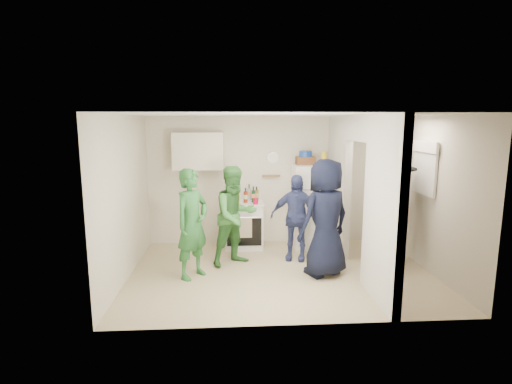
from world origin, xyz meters
The scene contains 35 objects.
floor centered at (0.00, 0.00, 0.00)m, with size 4.80×4.80×0.00m, color tan.
wall_back centered at (0.00, 1.70, 1.25)m, with size 4.80×4.80×0.00m, color silver.
wall_front centered at (0.00, -1.70, 1.25)m, with size 4.80×4.80×0.00m, color silver.
wall_left centered at (-2.40, 0.00, 1.25)m, with size 3.40×3.40×0.00m, color silver.
wall_right centered at (2.40, 0.00, 1.25)m, with size 3.40×3.40×0.00m, color silver.
ceiling centered at (0.00, 0.00, 2.50)m, with size 4.80×4.80×0.00m, color white.
partition_pier_back centered at (1.20, 1.10, 1.25)m, with size 0.12×1.20×2.50m, color silver.
partition_pier_front centered at (1.20, -1.10, 1.25)m, with size 0.12×1.20×2.50m, color silver.
partition_header centered at (1.20, 0.00, 2.30)m, with size 0.12×1.00×0.40m, color silver.
stove centered at (-0.55, 1.37, 0.44)m, with size 0.74×0.62×0.88m, color white.
upper_cabinet centered at (-1.40, 1.52, 1.85)m, with size 0.95×0.34×0.70m, color silver.
fridge centered at (0.72, 1.34, 0.80)m, with size 0.66×0.64×1.59m, color white.
wicker_basket centered at (0.62, 1.39, 1.67)m, with size 0.35×0.25×0.15m, color brown.
blue_bowl centered at (0.62, 1.39, 1.80)m, with size 0.24×0.24×0.11m, color navy.
yellow_cup_stack_top centered at (0.94, 1.24, 1.72)m, with size 0.09×0.09×0.25m, color yellow.
wall_clock centered at (0.05, 1.68, 1.70)m, with size 0.22×0.22×0.03m, color white.
spice_shelf centered at (0.00, 1.65, 1.35)m, with size 0.35×0.08×0.03m, color olive.
nook_window centered at (2.38, 0.20, 1.65)m, with size 0.03×0.70×0.80m, color black.
nook_window_frame centered at (2.36, 0.20, 1.65)m, with size 0.04×0.76×0.86m, color white.
nook_valance centered at (2.34, 0.20, 2.00)m, with size 0.04×0.82×0.18m, color white.
yellow_cup_stack_stove centered at (-0.67, 1.15, 1.01)m, with size 0.09×0.09×0.25m, color yellow.
red_cup centered at (-0.33, 1.17, 0.94)m, with size 0.09×0.09×0.12m, color #B00B31.
person_green_left centered at (-1.39, -0.09, 0.85)m, with size 0.62×0.41×1.70m, color #2C6E3A.
person_green_center centered at (-0.72, 0.45, 0.84)m, with size 0.82×0.64×1.68m, color #468C3D.
person_denim centered at (0.33, 0.62, 0.75)m, with size 0.88×0.37×1.51m, color #39467E.
person_navy centered at (0.67, -0.13, 0.92)m, with size 0.90×0.59×1.84m, color black.
person_nook centered at (1.89, 0.27, 0.95)m, with size 1.22×0.70×1.89m, color black.
bottle_a centered at (-0.85, 1.51, 1.03)m, with size 0.06×0.06×0.29m, color brown.
bottle_b centered at (-0.75, 1.31, 1.02)m, with size 0.07×0.07×0.28m, color #16441C.
bottle_c centered at (-0.65, 1.53, 1.01)m, with size 0.06×0.06×0.25m, color silver.
bottle_d centered at (-0.51, 1.32, 1.03)m, with size 0.08×0.08×0.28m, color maroon.
bottle_e centered at (-0.44, 1.55, 1.04)m, with size 0.07×0.07×0.32m, color #A4ABB6.
bottle_f centered at (-0.36, 1.38, 1.03)m, with size 0.07×0.07×0.30m, color #14371E.
bottle_g centered at (-0.29, 1.49, 1.02)m, with size 0.08×0.08×0.28m, color olive.
bottle_h centered at (-0.84, 1.26, 1.04)m, with size 0.08×0.08×0.32m, color #ABACB7.
Camera 1 is at (-0.78, -6.08, 2.40)m, focal length 28.00 mm.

